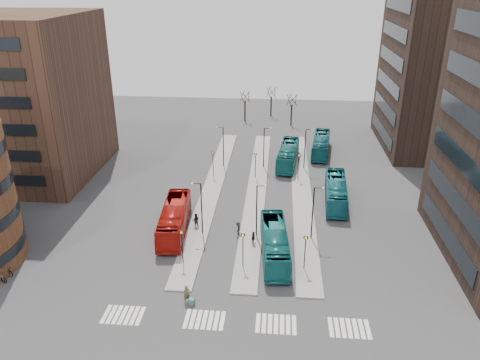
# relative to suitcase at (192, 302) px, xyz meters

# --- Properties ---
(ground) EXTENTS (160.00, 160.00, 0.00)m
(ground) POSITION_rel_suitcase_xyz_m (2.42, -5.84, -0.31)
(ground) COLOR #313134
(ground) RESTS_ON ground
(island_left) EXTENTS (2.50, 45.00, 0.15)m
(island_left) POSITION_rel_suitcase_xyz_m (-1.58, 24.16, -0.23)
(island_left) COLOR gray
(island_left) RESTS_ON ground
(island_mid) EXTENTS (2.50, 45.00, 0.15)m
(island_mid) POSITION_rel_suitcase_xyz_m (4.42, 24.16, -0.23)
(island_mid) COLOR gray
(island_mid) RESTS_ON ground
(island_right) EXTENTS (2.50, 45.00, 0.15)m
(island_right) POSITION_rel_suitcase_xyz_m (10.42, 24.16, -0.23)
(island_right) COLOR gray
(island_right) RESTS_ON ground
(suitcase) EXTENTS (0.58, 0.51, 0.61)m
(suitcase) POSITION_rel_suitcase_xyz_m (0.00, 0.00, 0.00)
(suitcase) COLOR navy
(suitcase) RESTS_ON ground
(red_bus) EXTENTS (3.48, 11.27, 3.09)m
(red_bus) POSITION_rel_suitcase_xyz_m (-4.19, 12.60, 1.24)
(red_bus) COLOR #AB140D
(red_bus) RESTS_ON ground
(teal_bus_a) EXTENTS (3.37, 10.89, 2.99)m
(teal_bus_a) POSITION_rel_suitcase_xyz_m (7.07, 8.41, 1.19)
(teal_bus_a) COLOR #135E5F
(teal_bus_a) RESTS_ON ground
(teal_bus_b) EXTENTS (3.68, 11.05, 3.02)m
(teal_bus_b) POSITION_rel_suitcase_xyz_m (8.64, 33.90, 1.20)
(teal_bus_b) COLOR #13615F
(teal_bus_b) RESTS_ON ground
(teal_bus_c) EXTENTS (3.20, 10.72, 2.95)m
(teal_bus_c) POSITION_rel_suitcase_xyz_m (14.54, 21.44, 1.17)
(teal_bus_c) COLOR #166571
(teal_bus_c) RESTS_ON ground
(teal_bus_d) EXTENTS (3.70, 10.65, 2.91)m
(teal_bus_d) POSITION_rel_suitcase_xyz_m (13.95, 39.11, 1.15)
(teal_bus_d) COLOR #135961
(teal_bus_d) RESTS_ON ground
(traveller) EXTENTS (0.73, 0.67, 1.68)m
(traveller) POSITION_rel_suitcase_xyz_m (-0.48, 0.38, 0.53)
(traveller) COLOR #4C4B2D
(traveller) RESTS_ON ground
(commuter_a) EXTENTS (0.87, 0.69, 1.74)m
(commuter_a) POSITION_rel_suitcase_xyz_m (-1.96, 13.61, 0.56)
(commuter_a) COLOR black
(commuter_a) RESTS_ON ground
(commuter_b) EXTENTS (0.58, 0.99, 1.59)m
(commuter_b) POSITION_rel_suitcase_xyz_m (4.79, 10.37, 0.49)
(commuter_b) COLOR black
(commuter_b) RESTS_ON ground
(commuter_c) EXTENTS (0.67, 1.04, 1.53)m
(commuter_c) POSITION_rel_suitcase_xyz_m (2.98, 12.40, 0.46)
(commuter_c) COLOR black
(commuter_c) RESTS_ON ground
(bicycle_far) EXTENTS (1.90, 1.33, 0.95)m
(bicycle_far) POSITION_rel_suitcase_xyz_m (-18.58, 2.94, 0.17)
(bicycle_far) COLOR gray
(bicycle_far) RESTS_ON ground
(crosswalk_stripes) EXTENTS (22.35, 2.40, 0.01)m
(crosswalk_stripes) POSITION_rel_suitcase_xyz_m (4.17, -1.84, -0.30)
(crosswalk_stripes) COLOR silver
(crosswalk_stripes) RESTS_ON ground
(office_block) EXTENTS (25.00, 20.12, 22.00)m
(office_block) POSITION_rel_suitcase_xyz_m (-31.58, 28.15, 10.69)
(office_block) COLOR #472E21
(office_block) RESTS_ON ground
(tower_far) EXTENTS (20.12, 20.00, 30.00)m
(tower_far) POSITION_rel_suitcase_xyz_m (34.39, 44.16, 14.69)
(tower_far) COLOR black
(tower_far) RESTS_ON ground
(sign_poles) EXTENTS (12.45, 22.12, 3.65)m
(sign_poles) POSITION_rel_suitcase_xyz_m (4.02, 17.16, 2.10)
(sign_poles) COLOR black
(sign_poles) RESTS_ON ground
(lamp_posts) EXTENTS (14.04, 20.24, 6.12)m
(lamp_posts) POSITION_rel_suitcase_xyz_m (5.05, 22.16, 3.27)
(lamp_posts) COLOR black
(lamp_posts) RESTS_ON ground
(bare_trees) EXTENTS (10.97, 8.14, 5.90)m
(bare_trees) POSITION_rel_suitcase_xyz_m (5.08, 56.83, 2.42)
(bare_trees) COLOR black
(bare_trees) RESTS_ON ground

